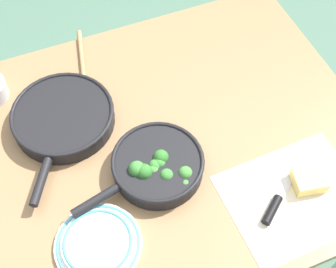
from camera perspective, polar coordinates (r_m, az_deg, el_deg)
ground_plane at (r=1.99m, az=0.00°, el=-11.99°), size 14.00×14.00×0.00m
dining_table_red at (r=1.41m, az=0.00°, el=-2.22°), size 1.16×0.95×0.73m
skillet_broccoli at (r=1.26m, az=-1.38°, el=-3.84°), size 0.38×0.25×0.07m
skillet_eggs at (r=1.38m, az=-12.68°, el=1.98°), size 0.30×0.40×0.05m
wooden_spoon at (r=1.48m, az=-10.18°, el=6.39°), size 0.10×0.35×0.02m
parchment_sheet at (r=1.29m, az=15.20°, el=-7.40°), size 0.37×0.30×0.00m
grater_knife at (r=1.27m, az=13.26°, el=-7.66°), size 0.20×0.16×0.02m
cheese_block at (r=1.30m, az=16.80°, el=-5.46°), size 0.10×0.09×0.04m
dinner_plate_stack at (r=1.20m, az=-8.52°, el=-13.07°), size 0.22×0.22×0.03m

